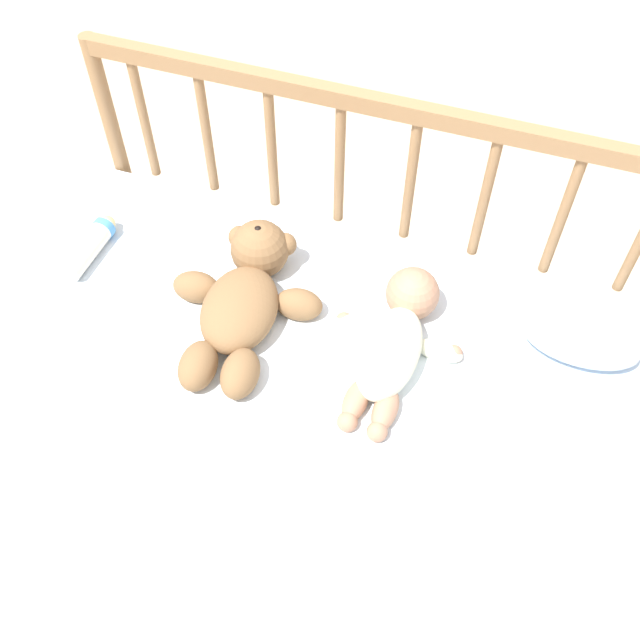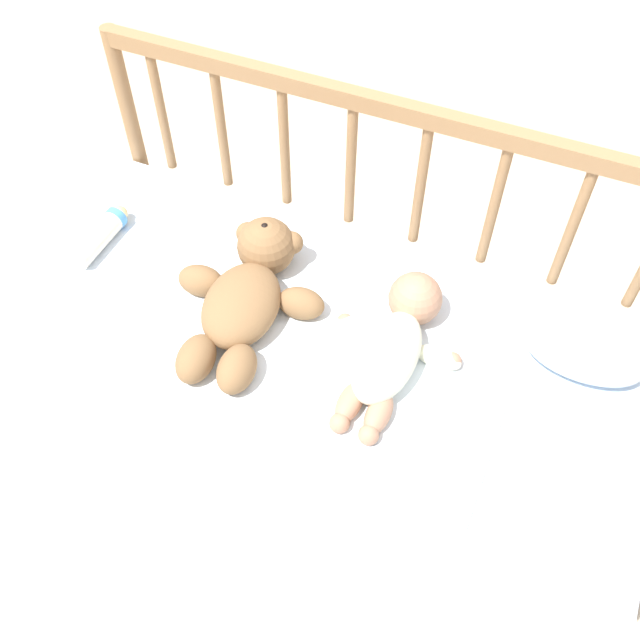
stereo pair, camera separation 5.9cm
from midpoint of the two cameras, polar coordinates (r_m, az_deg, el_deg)
The scene contains 8 objects.
ground_plane at distance 1.81m, azimuth 1.05°, elevation -9.96°, with size 12.00×12.00×0.00m, color #C6B293.
crib_mattress at distance 1.61m, azimuth 1.16°, elevation -6.14°, with size 1.32×0.62×0.45m.
crib_rail at distance 1.56m, azimuth 6.22°, elevation 10.24°, with size 1.32×0.04×0.79m.
blanket at distance 1.41m, azimuth 0.29°, elevation -1.81°, with size 0.79×0.50×0.01m.
teddy_bear at distance 1.44m, azimuth -4.69°, elevation 2.21°, with size 0.32×0.42×0.13m.
baby at distance 1.37m, azimuth 7.14°, elevation -1.95°, with size 0.26×0.38×0.11m.
small_pillow at distance 1.46m, azimuth 21.43°, elevation -2.66°, with size 0.22×0.12×0.06m.
baby_bottle at distance 1.64m, azimuth -16.09°, elevation 6.61°, with size 0.05×0.18×0.05m.
Camera 2 is at (0.34, -0.79, 1.59)m, focal length 40.00 mm.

